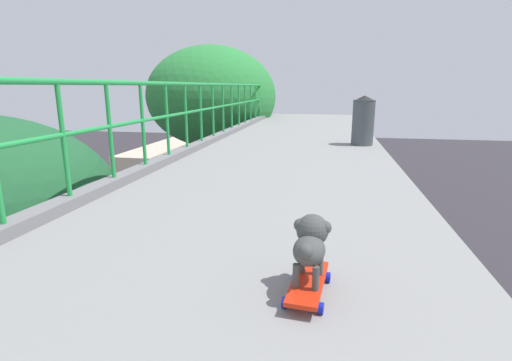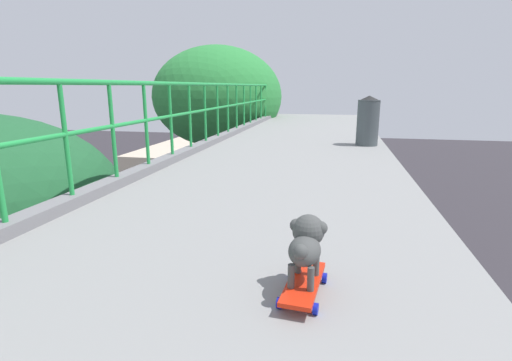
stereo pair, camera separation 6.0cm
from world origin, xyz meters
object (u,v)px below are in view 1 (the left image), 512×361
Objects in this scene: car_black_sixth at (56,248)px; city_bus at (168,164)px; car_blue_fifth at (89,298)px; toy_skateboard at (308,283)px; litter_bin at (363,120)px; small_dog at (311,241)px.

car_black_sixth is 0.42× the size of city_bus.
toy_skateboard is (7.37, -8.10, 5.66)m from car_blue_fifth.
litter_bin is at bearing -56.37° from city_bus.
car_blue_fifth is at bearing 163.38° from litter_bin.
toy_skateboard reaches higher than city_bus.
car_black_sixth is 17.20m from toy_skateboard.
litter_bin is at bearing 83.04° from small_dog.
car_black_sixth is 4.91× the size of litter_bin.
city_bus is 22.37m from litter_bin.
litter_bin is (0.69, 5.69, 0.41)m from toy_skateboard.
city_bus is at bearing 115.52° from toy_skateboard.
small_dog reaches higher than car_black_sixth.
litter_bin is (12.00, -5.94, 6.15)m from car_black_sixth.
car_black_sixth is at bearing 138.11° from car_blue_fifth.
car_black_sixth is 12.30m from city_bus.
toy_skateboard is 0.56× the size of litter_bin.
car_blue_fifth reaches higher than car_black_sixth.
toy_skateboard is at bearing -96.95° from litter_bin.
small_dog is (11.31, -11.59, 5.97)m from car_black_sixth.
car_black_sixth is 14.73m from litter_bin.
litter_bin reaches higher than city_bus.
city_bus is 20.90× the size of toy_skateboard.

